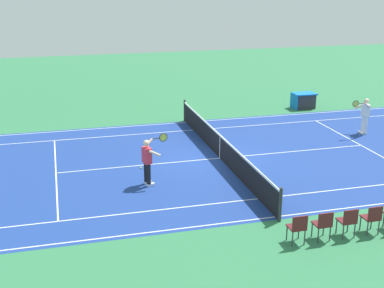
# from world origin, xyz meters

# --- Properties ---
(ground_plane) EXTENTS (60.00, 60.00, 0.00)m
(ground_plane) POSITION_xyz_m (0.00, 0.00, 0.00)
(ground_plane) COLOR #2D7247
(court_slab) EXTENTS (24.20, 11.40, 0.00)m
(court_slab) POSITION_xyz_m (0.00, 0.00, 0.00)
(court_slab) COLOR navy
(court_slab) RESTS_ON ground_plane
(court_line_markings) EXTENTS (23.85, 11.05, 0.01)m
(court_line_markings) POSITION_xyz_m (0.00, 0.00, 0.00)
(court_line_markings) COLOR white
(court_line_markings) RESTS_ON ground_plane
(tennis_net) EXTENTS (0.10, 11.70, 1.08)m
(tennis_net) POSITION_xyz_m (0.00, 0.00, 0.49)
(tennis_net) COLOR #2D2D33
(tennis_net) RESTS_ON ground_plane
(tennis_player_near) EXTENTS (1.01, 0.85, 1.70)m
(tennis_player_near) POSITION_xyz_m (3.27, 1.98, 0.93)
(tennis_player_near) COLOR black
(tennis_player_near) RESTS_ON ground_plane
(tennis_player_far) EXTENTS (1.06, 0.78, 1.70)m
(tennis_player_far) POSITION_xyz_m (-7.47, -1.56, 0.93)
(tennis_player_far) COLOR white
(tennis_player_far) RESTS_ON ground_plane
(tennis_ball) EXTENTS (0.07, 0.07, 0.07)m
(tennis_ball) POSITION_xyz_m (3.27, 0.36, 0.03)
(tennis_ball) COLOR #CCE01E
(tennis_ball) RESTS_ON ground_plane
(spectator_chair_4) EXTENTS (0.44, 0.44, 0.88)m
(spectator_chair_4) POSITION_xyz_m (-2.19, 7.18, 0.52)
(spectator_chair_4) COLOR #38383D
(spectator_chair_4) RESTS_ON ground_plane
(spectator_chair_5) EXTENTS (0.44, 0.44, 0.88)m
(spectator_chair_5) POSITION_xyz_m (-1.42, 7.18, 0.52)
(spectator_chair_5) COLOR #38383D
(spectator_chair_5) RESTS_ON ground_plane
(spectator_chair_6) EXTENTS (0.44, 0.44, 0.88)m
(spectator_chair_6) POSITION_xyz_m (-0.66, 7.18, 0.52)
(spectator_chair_6) COLOR #38383D
(spectator_chair_6) RESTS_ON ground_plane
(spectator_chair_7) EXTENTS (0.44, 0.44, 0.88)m
(spectator_chair_7) POSITION_xyz_m (0.11, 7.18, 0.52)
(spectator_chair_7) COLOR #38383D
(spectator_chair_7) RESTS_ON ground_plane
(equipment_cart_tarped) EXTENTS (1.25, 0.84, 0.85)m
(equipment_cart_tarped) POSITION_xyz_m (-6.95, -6.64, 0.44)
(equipment_cart_tarped) COLOR #2D2D33
(equipment_cart_tarped) RESTS_ON ground_plane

